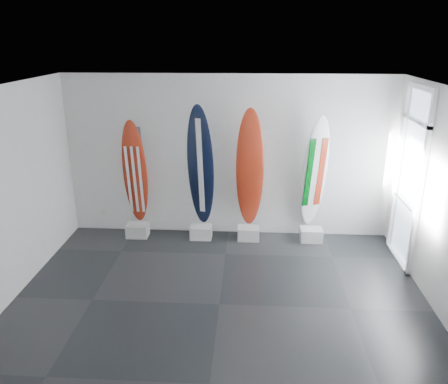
# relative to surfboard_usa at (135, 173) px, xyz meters

# --- Properties ---
(floor) EXTENTS (6.00, 6.00, 0.00)m
(floor) POSITION_rel_surfboard_usa_xyz_m (1.71, -2.28, -1.24)
(floor) COLOR black
(floor) RESTS_ON ground
(ceiling) EXTENTS (6.00, 6.00, 0.00)m
(ceiling) POSITION_rel_surfboard_usa_xyz_m (1.71, -2.28, 1.76)
(ceiling) COLOR white
(ceiling) RESTS_ON wall_back
(wall_back) EXTENTS (6.00, 0.00, 6.00)m
(wall_back) POSITION_rel_surfboard_usa_xyz_m (1.71, 0.22, 0.26)
(wall_back) COLOR white
(wall_back) RESTS_ON ground
(wall_front) EXTENTS (6.00, 0.00, 6.00)m
(wall_front) POSITION_rel_surfboard_usa_xyz_m (1.71, -4.78, 0.26)
(wall_front) COLOR white
(wall_front) RESTS_ON ground
(display_block_usa) EXTENTS (0.40, 0.30, 0.24)m
(display_block_usa) POSITION_rel_surfboard_usa_xyz_m (0.00, -0.10, -1.12)
(display_block_usa) COLOR silver
(display_block_usa) RESTS_ON floor
(surfboard_usa) EXTENTS (0.46, 0.32, 2.00)m
(surfboard_usa) POSITION_rel_surfboard_usa_xyz_m (0.00, 0.00, 0.00)
(surfboard_usa) COLOR #9E2914
(surfboard_usa) RESTS_ON display_block_usa
(display_block_navy) EXTENTS (0.40, 0.30, 0.24)m
(display_block_navy) POSITION_rel_surfboard_usa_xyz_m (1.21, -0.10, -1.12)
(display_block_navy) COLOR silver
(display_block_navy) RESTS_ON floor
(surfboard_navy) EXTENTS (0.57, 0.41, 2.28)m
(surfboard_navy) POSITION_rel_surfboard_usa_xyz_m (1.21, 0.00, 0.14)
(surfboard_navy) COLOR black
(surfboard_navy) RESTS_ON display_block_navy
(display_block_swiss) EXTENTS (0.40, 0.30, 0.24)m
(display_block_swiss) POSITION_rel_surfboard_usa_xyz_m (2.11, -0.10, -1.12)
(display_block_swiss) COLOR silver
(display_block_swiss) RESTS_ON floor
(surfboard_swiss) EXTENTS (0.52, 0.25, 2.23)m
(surfboard_swiss) POSITION_rel_surfboard_usa_xyz_m (2.11, 0.00, 0.11)
(surfboard_swiss) COLOR #9E2914
(surfboard_swiss) RESTS_ON display_block_swiss
(display_block_italy) EXTENTS (0.40, 0.30, 0.24)m
(display_block_italy) POSITION_rel_surfboard_usa_xyz_m (3.27, -0.10, -1.12)
(display_block_italy) COLOR silver
(display_block_italy) RESTS_ON floor
(surfboard_italy) EXTENTS (0.57, 0.50, 2.13)m
(surfboard_italy) POSITION_rel_surfboard_usa_xyz_m (3.27, 0.00, 0.06)
(surfboard_italy) COLOR white
(surfboard_italy) RESTS_ON display_block_italy
(wall_outlet) EXTENTS (0.09, 0.02, 0.13)m
(wall_outlet) POSITION_rel_surfboard_usa_xyz_m (-0.74, 0.20, -0.89)
(wall_outlet) COLOR silver
(wall_outlet) RESTS_ON wall_back
(glass_door) EXTENTS (0.12, 1.16, 2.85)m
(glass_door) POSITION_rel_surfboard_usa_xyz_m (4.68, -0.73, 0.19)
(glass_door) COLOR white
(glass_door) RESTS_ON floor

